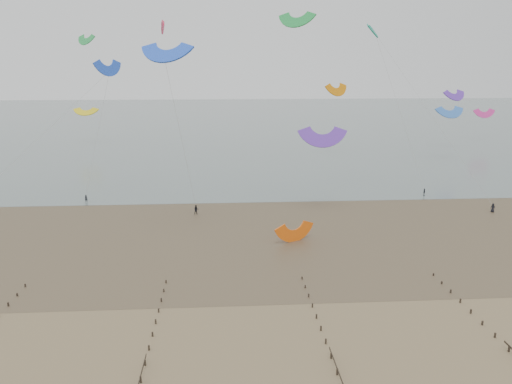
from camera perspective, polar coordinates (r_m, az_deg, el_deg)
ground at (r=56.73m, az=3.08°, el=-15.08°), size 500.00×500.00×0.00m
sea_and_shore at (r=87.94m, az=-2.20°, el=-4.03°), size 500.00×665.00×0.03m
kitesurfers at (r=113.13m, az=20.41°, el=-0.24°), size 108.13×19.53×1.87m
grounded_kite at (r=81.34m, az=4.42°, el=-5.64°), size 7.58×6.96×3.36m
kites_airborne at (r=139.49m, az=-2.46°, el=11.63°), size 245.29×108.88×37.67m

